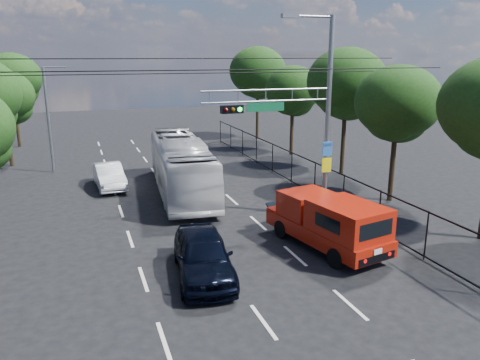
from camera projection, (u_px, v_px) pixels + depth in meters
name	position (u px, v px, depth m)	size (l,w,h in m)	color
ground	(263.00, 322.00, 14.03)	(120.00, 120.00, 0.00)	black
lane_markings	(171.00, 195.00, 26.78)	(6.12, 38.00, 0.01)	beige
signal_mast	(305.00, 111.00, 21.66)	(6.43, 0.39, 9.50)	slate
streetlight_left	(51.00, 114.00, 31.02)	(2.09, 0.22, 7.08)	slate
utility_wires	(188.00, 67.00, 20.21)	(22.00, 5.04, 0.74)	black
fence_right	(305.00, 174.00, 27.30)	(0.06, 34.03, 2.00)	black
tree_right_b	(397.00, 108.00, 24.55)	(4.50, 4.50, 7.31)	black
tree_right_c	(346.00, 88.00, 30.04)	(5.10, 5.10, 8.29)	black
tree_right_d	(293.00, 93.00, 36.51)	(4.32, 4.32, 7.02)	black
tree_right_e	(258.00, 75.00, 43.59)	(5.28, 5.28, 8.58)	black
tree_left_d	(4.00, 100.00, 32.59)	(4.20, 4.20, 6.83)	black
tree_left_e	(12.00, 82.00, 39.61)	(4.92, 4.92, 7.99)	black
red_pickup	(328.00, 221.00, 19.14)	(3.21, 6.18, 2.20)	black
navy_hatchback	(203.00, 255.00, 16.74)	(1.95, 4.84, 1.65)	black
white_bus	(181.00, 166.00, 26.92)	(2.65, 11.33, 3.16)	silver
white_van	(109.00, 176.00, 28.13)	(1.51, 4.34, 1.43)	white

